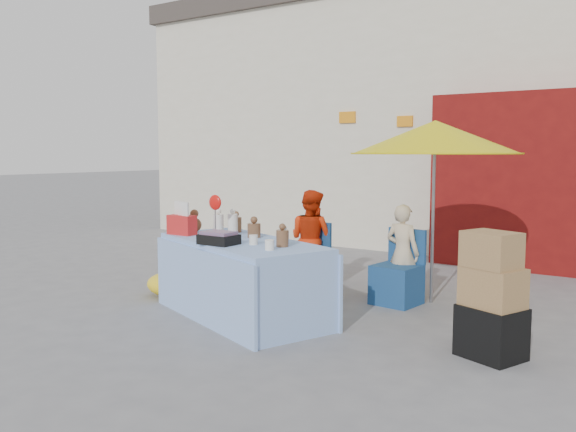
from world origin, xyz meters
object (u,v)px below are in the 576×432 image
Objects in this scene: chair_left at (305,270)px; chair_right at (397,282)px; market_table at (241,278)px; vendor_orange at (311,239)px; box_stack at (492,300)px; vendor_beige at (402,253)px; umbrella at (435,138)px.

chair_right is at bearing 6.46° from chair_left.
chair_right is (1.25, 0.00, 0.00)m from chair_left.
chair_right is at bearing 72.96° from market_table.
chair_left is 0.40m from vendor_orange.
box_stack is at bearing -35.23° from chair_right.
market_table is 2.05× the size of vendor_beige.
box_stack is at bearing -18.90° from chair_left.
umbrella reaches higher than vendor_orange.
umbrella reaches higher than chair_left.
box_stack is at bearing 24.94° from market_table.
umbrella is 2.37m from box_stack.
umbrella is at bearing 16.87° from chair_left.
chair_left is 1.00× the size of chair_right.
vendor_orange is at bearing 6.46° from vendor_beige.
vendor_orange is 2.00m from umbrella.
market_table is 1.94m from vendor_beige.
vendor_orange is 1.11× the size of vendor_beige.
box_stack is (1.42, -1.40, -0.07)m from vendor_beige.
vendor_beige reaches higher than chair_right.
umbrella is (0.30, 0.15, 1.32)m from vendor_beige.
vendor_orange is at bearing -179.66° from chair_right.
vendor_beige is 1.36m from umbrella.
vendor_beige is (-0.00, 0.13, 0.31)m from chair_right.
market_table is 2.68m from umbrella.
box_stack is (2.67, -1.27, 0.24)m from chair_left.
vendor_beige is at bearing 75.46° from market_table.
vendor_beige is at bearing -173.54° from vendor_orange.
chair_right is 0.67× the size of vendor_orange.
vendor_orange is at bearing 115.58° from market_table.
chair_right is 1.92m from box_stack.
market_table is 2.17× the size of box_stack.
chair_right is at bearing 97.22° from vendor_beige.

